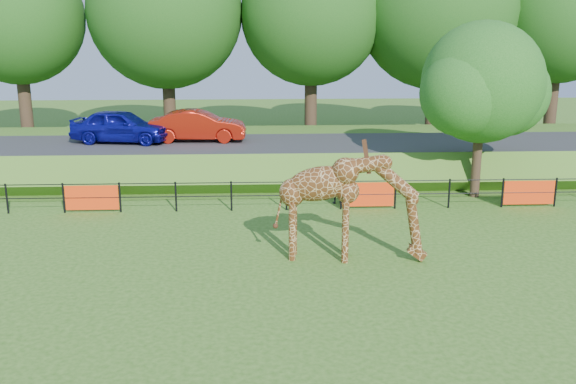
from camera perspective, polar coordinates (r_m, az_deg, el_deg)
The scene contains 10 objects.
ground at distance 15.94m, azimuth 1.14°, elevation -9.60°, with size 90.00×90.00×0.00m, color #336118.
giraffe at distance 18.21m, azimuth 5.60°, elevation -1.36°, with size 4.35×0.80×3.11m, color #522B10, non-canonical shape.
perimeter_fence at distance 23.31m, azimuth -0.14°, elevation -0.30°, with size 28.07×0.10×1.10m, color black, non-canonical shape.
embankment at distance 30.60m, azimuth -0.76°, elevation 3.47°, with size 40.00×9.00×1.30m, color #336118.
road at distance 29.00m, azimuth -0.66°, elevation 4.28°, with size 40.00×5.00×0.12m, color #2D2D30.
car_blue at distance 29.92m, azimuth -14.64°, elevation 5.70°, with size 1.77×4.40×1.50m, color #1415A3.
car_red at distance 29.63m, azimuth -7.98°, elevation 5.86°, with size 1.50×4.29×1.41m, color #B01B0C.
visitor at distance 24.25m, azimuth 4.45°, elevation 0.85°, with size 0.59×0.38×1.61m, color black.
tree_east at distance 25.72m, azimuth 17.06°, elevation 8.91°, with size 5.40×4.71×6.76m.
bg_tree_line at distance 36.64m, azimuth 1.93°, elevation 15.57°, with size 37.30×8.80×11.82m.
Camera 1 is at (-0.98, -14.52, 6.51)m, focal length 40.00 mm.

